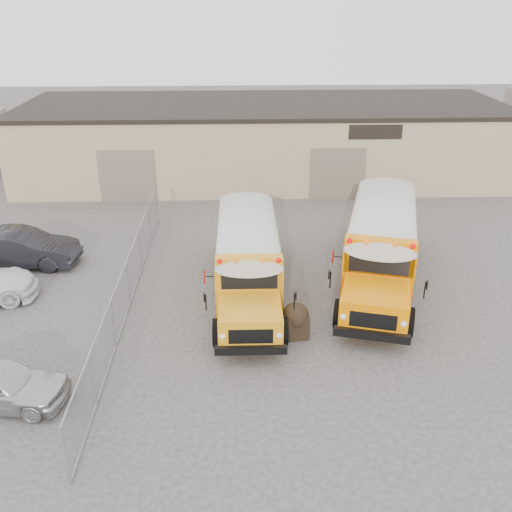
{
  "coord_description": "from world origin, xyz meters",
  "views": [
    {
      "loc": [
        -1.81,
        -16.49,
        10.98
      ],
      "look_at": [
        -1.09,
        3.73,
        1.6
      ],
      "focal_mm": 40.0,
      "sensor_mm": 36.0,
      "label": 1
    }
  ],
  "objects_px": {
    "school_bus_left": "(246,203)",
    "tarp_bundle": "(295,320)",
    "car_dark": "(21,248)",
    "school_bus_right": "(387,191)"
  },
  "relations": [
    {
      "from": "school_bus_right",
      "to": "car_dark",
      "type": "distance_m",
      "value": 17.7
    },
    {
      "from": "tarp_bundle",
      "to": "car_dark",
      "type": "distance_m",
      "value": 13.0
    },
    {
      "from": "school_bus_right",
      "to": "tarp_bundle",
      "type": "height_order",
      "value": "school_bus_right"
    },
    {
      "from": "school_bus_right",
      "to": "car_dark",
      "type": "xyz_separation_m",
      "value": [
        -17.13,
        -4.38,
        -0.96
      ]
    },
    {
      "from": "school_bus_left",
      "to": "tarp_bundle",
      "type": "xyz_separation_m",
      "value": [
        1.54,
        -9.33,
        -0.97
      ]
    },
    {
      "from": "tarp_bundle",
      "to": "car_dark",
      "type": "xyz_separation_m",
      "value": [
        -11.45,
        6.14,
        0.16
      ]
    },
    {
      "from": "school_bus_left",
      "to": "tarp_bundle",
      "type": "relative_size",
      "value": 7.5
    },
    {
      "from": "school_bus_left",
      "to": "school_bus_right",
      "type": "relative_size",
      "value": 0.89
    },
    {
      "from": "school_bus_right",
      "to": "tarp_bundle",
      "type": "xyz_separation_m",
      "value": [
        -5.68,
        -10.52,
        -1.12
      ]
    },
    {
      "from": "car_dark",
      "to": "school_bus_left",
      "type": "bearing_deg",
      "value": -69.12
    }
  ]
}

